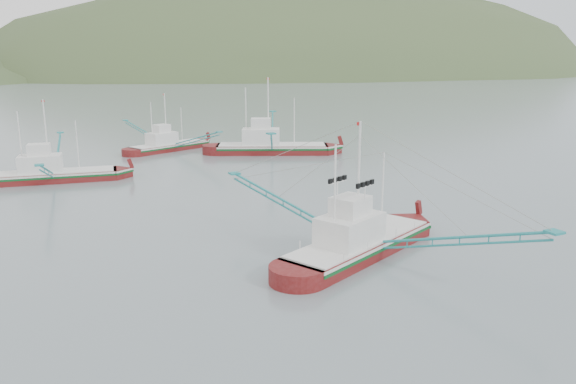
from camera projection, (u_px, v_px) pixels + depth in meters
name	position (u px, v px, depth m)	size (l,w,h in m)	color
ground	(325.00, 253.00, 39.77)	(1200.00, 1200.00, 0.00)	slate
main_boat	(360.00, 226.00, 39.14)	(14.17, 23.90, 10.15)	#5C0D0D
bg_boat_far	(168.00, 138.00, 84.02)	(12.82, 21.65, 9.16)	#5C0D0D
bg_boat_right	(271.00, 137.00, 81.16)	(16.60, 27.46, 11.75)	#5C0D0D
bg_boat_left	(52.00, 167.00, 62.82)	(13.81, 24.16, 9.84)	#5C0D0D
headland_right	(318.00, 74.00, 518.23)	(684.00, 432.00, 306.00)	#3A4D28
ridge_distant	(62.00, 73.00, 541.22)	(960.00, 400.00, 240.00)	slate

